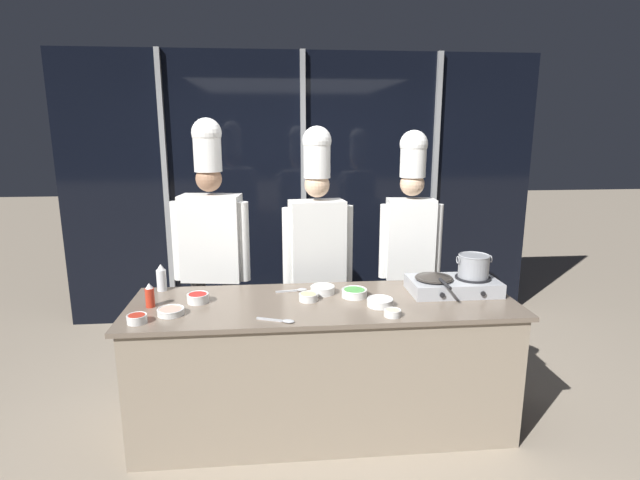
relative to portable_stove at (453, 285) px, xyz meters
The scene contains 21 objects.
ground_plane 1.30m from the portable_stove, behind, with size 24.00×24.00×0.00m, color gray.
window_wall_back 2.15m from the portable_stove, 115.06° to the left, with size 4.76×0.09×2.70m.
demo_counter 1.02m from the portable_stove, behind, with size 2.48×0.80×0.89m.
portable_stove is the anchor object (origin of this frame).
frying_pan 0.16m from the portable_stove, behind, with size 0.26×0.44×0.04m.
stock_pot 0.19m from the portable_stove, ahead, with size 0.23×0.21×0.15m.
squeeze_bottle_chili 1.98m from the portable_stove, behind, with size 0.06×0.06×0.16m.
squeeze_bottle_clear 1.99m from the portable_stove, behind, with size 0.07×0.07×0.19m.
prep_bowl_shrimp 1.84m from the portable_stove, behind, with size 0.16×0.16×0.04m.
prep_bowl_bean_sprouts 0.89m from the portable_stove, behind, with size 0.16×0.16×0.05m.
prep_bowl_bell_pepper 1.70m from the portable_stove, behind, with size 0.14×0.14×0.06m.
prep_bowl_ginger 0.99m from the portable_stove, behind, with size 0.13×0.13×0.05m.
prep_bowl_chicken 0.64m from the portable_stove, 142.73° to the right, with size 0.10×0.10×0.04m.
prep_bowl_chili_flakes 2.03m from the portable_stove, behind, with size 0.12×0.12×0.05m.
prep_bowl_rice 0.59m from the portable_stove, 158.94° to the right, with size 0.17×0.17×0.05m.
prep_bowl_scallions 0.68m from the portable_stove, behind, with size 0.17×0.17×0.05m.
serving_spoon_slotted 1.06m from the portable_stove, behind, with size 0.22×0.06×0.02m.
serving_spoon_solid 1.24m from the portable_stove, 160.43° to the right, with size 0.23×0.11×0.02m.
chef_head 1.82m from the portable_stove, 158.10° to the left, with size 0.59×0.30×2.05m.
chef_sous 1.07m from the portable_stove, 146.02° to the left, with size 0.54×0.27×1.99m.
chef_line 0.71m from the portable_stove, 100.77° to the left, with size 0.49×0.23×1.96m.
Camera 1 is at (-0.32, -3.03, 1.99)m, focal length 28.00 mm.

